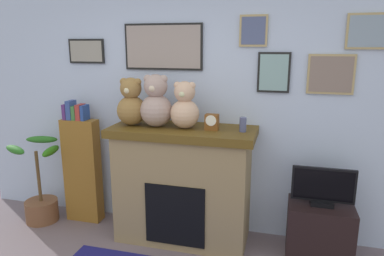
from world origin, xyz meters
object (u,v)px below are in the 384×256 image
television (323,188)px  teddy_bear_cream (156,103)px  fireplace (183,184)px  potted_plant (41,197)px  tv_stand (319,231)px  candle_jar (243,125)px  teddy_bear_grey (131,104)px  mantel_clock (212,122)px  bookshelf (82,167)px  teddy_bear_tan (185,107)px

television → teddy_bear_cream: bearing=-179.8°
fireplace → potted_plant: size_ratio=1.49×
tv_stand → candle_jar: size_ratio=4.32×
television → teddy_bear_grey: teddy_bear_grey is taller
teddy_bear_grey → mantel_clock: bearing=-0.1°
bookshelf → candle_jar: bookshelf is taller
mantel_clock → teddy_bear_cream: size_ratio=0.29×
teddy_bear_grey → fireplace: bearing=2.0°
fireplace → mantel_clock: (0.29, -0.02, 0.66)m
fireplace → teddy_bear_cream: size_ratio=2.78×
teddy_bear_grey → potted_plant: bearing=-177.1°
tv_stand → teddy_bear_grey: teddy_bear_grey is taller
teddy_bear_cream → television: bearing=0.2°
television → mantel_clock: (-1.04, -0.01, 0.56)m
bookshelf → candle_jar: bearing=-3.4°
tv_stand → bookshelf: bearing=177.8°
television → mantel_clock: bearing=-179.6°
bookshelf → teddy_bear_cream: teddy_bear_cream is taller
bookshelf → tv_stand: 2.57m
fireplace → television: 1.34m
mantel_clock → teddy_bear_grey: (-0.82, 0.00, 0.14)m
potted_plant → tv_stand: 3.00m
television → mantel_clock: size_ratio=3.71×
potted_plant → candle_jar: (2.25, 0.06, 0.96)m
fireplace → teddy_bear_cream: teddy_bear_cream is taller
bookshelf → television: 2.55m
bookshelf → mantel_clock: bearing=-4.1°
bookshelf → potted_plant: size_ratio=1.44×
fireplace → mantel_clock: size_ratio=9.52×
bookshelf → television: bearing=-2.3°
teddy_bear_cream → teddy_bear_grey: bearing=180.0°
tv_stand → mantel_clock: bearing=-179.5°
mantel_clock → teddy_bear_tan: bearing=179.8°
fireplace → potted_plant: (-1.66, -0.08, -0.30)m
potted_plant → teddy_bear_grey: size_ratio=2.01×
bookshelf → potted_plant: (-0.45, -0.17, -0.34)m
television → teddy_bear_tan: size_ratio=1.23×
fireplace → television: bearing=-0.5°
tv_stand → teddy_bear_grey: (-1.86, -0.01, 1.13)m
candle_jar → teddy_bear_tan: 0.58m
bookshelf → candle_jar: size_ratio=10.14×
potted_plant → teddy_bear_tan: bearing=2.0°
potted_plant → mantel_clock: 2.18m
tv_stand → candle_jar: bearing=-179.4°
candle_jar → teddy_bear_grey: (-1.11, -0.00, 0.15)m
potted_plant → mantel_clock: mantel_clock is taller
teddy_bear_cream → mantel_clock: bearing=-0.1°
television → teddy_bear_grey: 1.99m
fireplace → candle_jar: candle_jar is taller
fireplace → teddy_bear_cream: (-0.26, -0.02, 0.82)m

